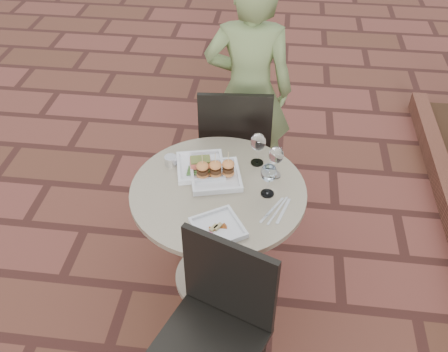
# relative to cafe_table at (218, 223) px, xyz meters

# --- Properties ---
(ground) EXTENTS (60.00, 60.00, 0.00)m
(ground) POSITION_rel_cafe_table_xyz_m (-0.11, 0.30, -0.48)
(ground) COLOR brown
(ground) RESTS_ON ground
(cafe_table) EXTENTS (0.90, 0.90, 0.73)m
(cafe_table) POSITION_rel_cafe_table_xyz_m (0.00, 0.00, 0.00)
(cafe_table) COLOR gray
(cafe_table) RESTS_ON ground
(chair_far) EXTENTS (0.47, 0.47, 0.93)m
(chair_far) POSITION_rel_cafe_table_xyz_m (0.02, 0.70, 0.07)
(chair_far) COLOR black
(chair_far) RESTS_ON ground
(chair_near) EXTENTS (0.57, 0.57, 0.93)m
(chair_near) POSITION_rel_cafe_table_xyz_m (0.08, -0.63, 0.07)
(chair_near) COLOR black
(chair_near) RESTS_ON ground
(diner) EXTENTS (0.58, 0.39, 1.55)m
(diner) POSITION_rel_cafe_table_xyz_m (0.08, 0.89, 0.29)
(diner) COLOR #627540
(diner) RESTS_ON ground
(plate_salmon) EXTENTS (0.30, 0.30, 0.07)m
(plate_salmon) POSITION_rel_cafe_table_xyz_m (-0.11, 0.15, 0.27)
(plate_salmon) COLOR white
(plate_salmon) RESTS_ON cafe_table
(plate_sliders) EXTENTS (0.31, 0.31, 0.17)m
(plate_sliders) POSITION_rel_cafe_table_xyz_m (-0.02, 0.08, 0.28)
(plate_sliders) COLOR white
(plate_sliders) RESTS_ON cafe_table
(plate_tuna) EXTENTS (0.30, 0.30, 0.03)m
(plate_tuna) POSITION_rel_cafe_table_xyz_m (0.04, -0.28, 0.26)
(plate_tuna) COLOR white
(plate_tuna) RESTS_ON cafe_table
(wine_glass_right) EXTENTS (0.08, 0.08, 0.19)m
(wine_glass_right) POSITION_rel_cafe_table_xyz_m (0.25, -0.01, 0.38)
(wine_glass_right) COLOR white
(wine_glass_right) RESTS_ON cafe_table
(wine_glass_mid) EXTENTS (0.08, 0.08, 0.19)m
(wine_glass_mid) POSITION_rel_cafe_table_xyz_m (0.18, 0.23, 0.38)
(wine_glass_mid) COLOR white
(wine_glass_mid) RESTS_ON cafe_table
(wine_glass_far) EXTENTS (0.08, 0.08, 0.18)m
(wine_glass_far) POSITION_rel_cafe_table_xyz_m (0.28, 0.14, 0.38)
(wine_glass_far) COLOR white
(wine_glass_far) RESTS_ON cafe_table
(steel_ramekin) EXTENTS (0.09, 0.09, 0.05)m
(steel_ramekin) POSITION_rel_cafe_table_xyz_m (-0.28, 0.17, 0.27)
(steel_ramekin) COLOR silver
(steel_ramekin) RESTS_ON cafe_table
(cutlery_set) EXTENTS (0.17, 0.24, 0.00)m
(cutlery_set) POSITION_rel_cafe_table_xyz_m (0.31, -0.12, 0.25)
(cutlery_set) COLOR silver
(cutlery_set) RESTS_ON cafe_table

